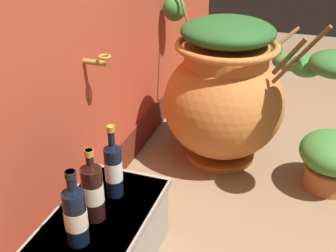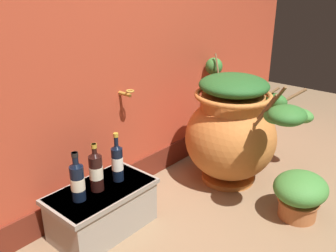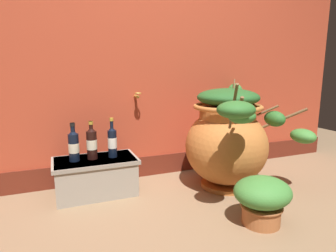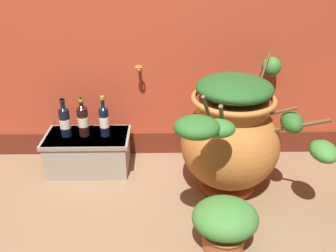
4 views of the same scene
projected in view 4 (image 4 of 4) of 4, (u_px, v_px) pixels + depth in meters
The scene contains 7 objects.
ground_plane at pixel (136, 250), 2.05m from camera, with size 7.00×7.00×0.00m, color #896B4C.
terracotta_urn at pixel (232, 135), 2.41m from camera, with size 0.98×1.10×0.89m.
stone_ledge at pixel (89, 151), 2.75m from camera, with size 0.63×0.36×0.29m.
wine_bottle_left at pixel (83, 119), 2.64m from camera, with size 0.08×0.08×0.29m.
wine_bottle_middle at pixel (104, 120), 2.63m from camera, with size 0.07×0.07×0.31m.
wine_bottle_right at pixel (65, 120), 2.63m from camera, with size 0.08×0.08×0.29m.
potted_shrub at pixel (225, 223), 1.99m from camera, with size 0.37×0.33×0.31m.
Camera 4 is at (0.15, -1.53, 1.53)m, focal length 38.55 mm.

